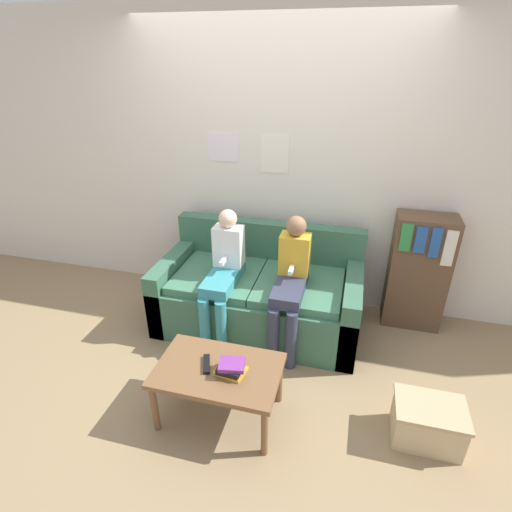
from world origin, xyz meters
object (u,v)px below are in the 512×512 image
at_px(person_right, 291,280).
at_px(storage_box, 427,423).
at_px(couch, 260,294).
at_px(coffee_table, 218,374).
at_px(tv_remote, 207,364).
at_px(person_left, 223,271).
at_px(bookshelf, 418,272).

xyz_separation_m(person_right, storage_box, (1.02, -0.73, -0.47)).
distance_m(couch, coffee_table, 1.10).
xyz_separation_m(couch, tv_remote, (-0.08, -1.09, 0.13)).
distance_m(person_left, tv_remote, 0.91).
height_order(person_left, person_right, same).
relative_size(tv_remote, bookshelf, 0.17).
height_order(person_right, storage_box, person_right).
bearing_deg(tv_remote, storage_box, -15.22).
bearing_deg(person_right, bookshelf, 29.26).
bearing_deg(storage_box, person_right, 144.43).
distance_m(person_left, bookshelf, 1.68).
xyz_separation_m(coffee_table, tv_remote, (-0.08, 0.01, 0.06)).
xyz_separation_m(coffee_table, person_right, (0.30, 0.88, 0.26)).
distance_m(coffee_table, person_right, 0.96).
xyz_separation_m(person_right, tv_remote, (-0.39, -0.87, -0.20)).
xyz_separation_m(person_right, bookshelf, (1.02, 0.57, -0.09)).
bearing_deg(person_right, tv_remote, -113.88).
bearing_deg(person_left, storage_box, -24.77).
height_order(couch, bookshelf, bookshelf).
bearing_deg(bookshelf, tv_remote, -134.24).
relative_size(couch, tv_remote, 10.00).
xyz_separation_m(tv_remote, bookshelf, (1.40, 1.44, 0.10)).
bearing_deg(coffee_table, person_right, 70.87).
distance_m(coffee_table, person_left, 0.95).
xyz_separation_m(person_left, tv_remote, (0.17, -0.87, -0.19)).
height_order(couch, tv_remote, couch).
distance_m(couch, tv_remote, 1.10).
bearing_deg(coffee_table, tv_remote, 174.64).
bearing_deg(person_right, couch, 144.62).
relative_size(couch, person_right, 1.59).
relative_size(couch, bookshelf, 1.68).
height_order(person_left, storage_box, person_left).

